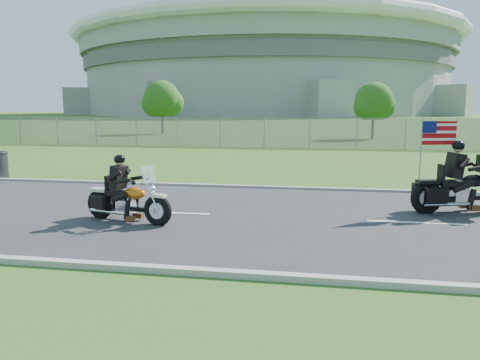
# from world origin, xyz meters

# --- Properties ---
(ground) EXTENTS (420.00, 420.00, 0.00)m
(ground) POSITION_xyz_m (0.00, 0.00, 0.00)
(ground) COLOR #354B17
(ground) RESTS_ON ground
(road) EXTENTS (120.00, 8.00, 0.04)m
(road) POSITION_xyz_m (0.00, 0.00, 0.02)
(road) COLOR #28282B
(road) RESTS_ON ground
(curb_north) EXTENTS (120.00, 0.18, 0.12)m
(curb_north) POSITION_xyz_m (0.00, 4.05, 0.05)
(curb_north) COLOR #9E9B93
(curb_north) RESTS_ON ground
(curb_south) EXTENTS (120.00, 0.18, 0.12)m
(curb_south) POSITION_xyz_m (0.00, -4.05, 0.05)
(curb_south) COLOR #9E9B93
(curb_south) RESTS_ON ground
(fence) EXTENTS (60.00, 0.03, 2.00)m
(fence) POSITION_xyz_m (-5.00, 20.00, 1.00)
(fence) COLOR gray
(fence) RESTS_ON ground
(stadium) EXTENTS (140.40, 140.40, 29.20)m
(stadium) POSITION_xyz_m (-20.00, 170.00, 15.58)
(stadium) COLOR #A3A099
(stadium) RESTS_ON ground
(tree_fence_near) EXTENTS (3.52, 3.28, 4.75)m
(tree_fence_near) POSITION_xyz_m (6.04, 30.04, 2.97)
(tree_fence_near) COLOR #382316
(tree_fence_near) RESTS_ON ground
(tree_fence_mid) EXTENTS (3.96, 3.69, 5.30)m
(tree_fence_mid) POSITION_xyz_m (-13.95, 34.04, 3.30)
(tree_fence_mid) COLOR #382316
(tree_fence_mid) RESTS_ON ground
(motorcycle_lead) EXTENTS (2.34, 0.98, 1.60)m
(motorcycle_lead) POSITION_xyz_m (-2.64, -0.99, 0.51)
(motorcycle_lead) COLOR black
(motorcycle_lead) RESTS_ON ground
(motorcycle_follow) EXTENTS (2.73, 1.26, 2.32)m
(motorcycle_follow) POSITION_xyz_m (5.35, 1.37, 0.63)
(motorcycle_follow) COLOR black
(motorcycle_follow) RESTS_ON ground
(trash_can) EXTENTS (0.76, 0.76, 1.00)m
(trash_can) POSITION_xyz_m (-10.03, 4.49, 0.50)
(trash_can) COLOR #313035
(trash_can) RESTS_ON ground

